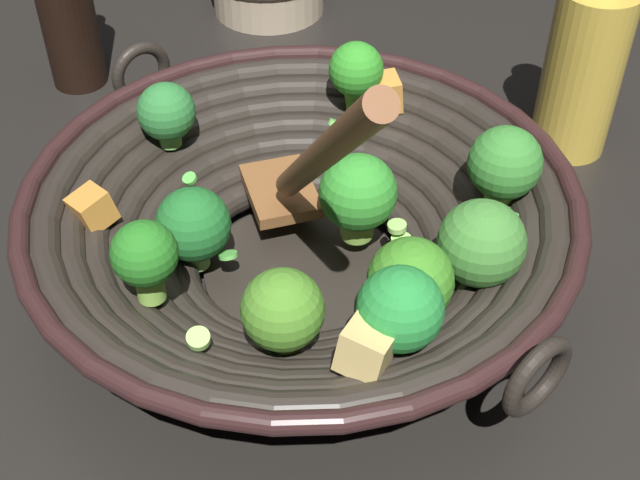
% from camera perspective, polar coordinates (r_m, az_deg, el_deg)
% --- Properties ---
extents(ground_plane, '(4.00, 4.00, 0.00)m').
position_cam_1_polar(ground_plane, '(0.65, -1.18, -2.46)').
color(ground_plane, black).
extents(wok, '(0.41, 0.39, 0.25)m').
position_cam_1_polar(wok, '(0.61, -1.03, 1.22)').
color(wok, black).
rests_on(wok, ground).
extents(soy_sauce_bottle, '(0.05, 0.05, 0.20)m').
position_cam_1_polar(soy_sauce_bottle, '(0.86, -16.56, 14.79)').
color(soy_sauce_bottle, black).
rests_on(soy_sauce_bottle, ground).
extents(cooking_oil_bottle, '(0.07, 0.07, 0.20)m').
position_cam_1_polar(cooking_oil_bottle, '(0.77, 17.10, 11.06)').
color(cooking_oil_bottle, gold).
rests_on(cooking_oil_bottle, ground).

